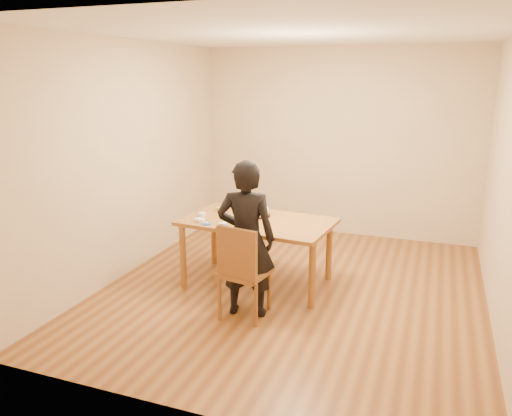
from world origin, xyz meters
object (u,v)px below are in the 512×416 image
(dining_chair, at_px, (245,272))
(cake, at_px, (258,211))
(cake_plate, at_px, (258,215))
(person, at_px, (246,239))
(dining_table, at_px, (258,222))

(dining_chair, height_order, cake, cake)
(cake, bearing_deg, dining_chair, -78.10)
(cake_plate, bearing_deg, dining_chair, -78.10)
(person, bearing_deg, dining_table, -88.41)
(cake_plate, height_order, cake, cake)
(cake, bearing_deg, person, -77.51)
(cake, bearing_deg, cake_plate, 0.00)
(dining_chair, bearing_deg, dining_table, 111.30)
(cake_plate, bearing_deg, dining_table, -73.34)
(dining_chair, height_order, person, person)
(dining_table, distance_m, dining_chair, 0.84)
(cake_plate, xyz_separation_m, cake, (0.00, 0.00, 0.05))
(dining_table, relative_size, person, 1.05)
(dining_table, bearing_deg, cake, 112.02)
(dining_table, xyz_separation_m, cake, (-0.04, 0.15, 0.08))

